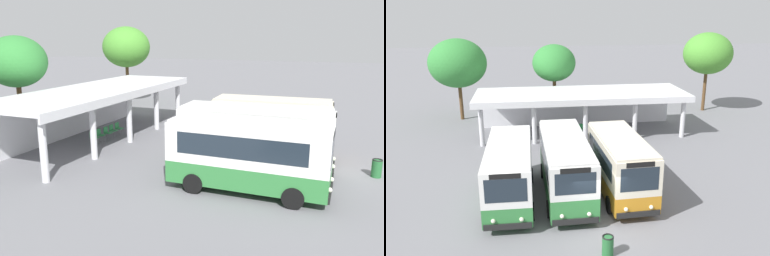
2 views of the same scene
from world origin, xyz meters
TOP-DOWN VIEW (x-y plane):
  - ground_plane at (0.00, 0.00)m, footprint 180.00×180.00m
  - city_bus_nearest_orange at (-4.17, 3.54)m, footprint 2.45×7.02m
  - city_bus_second_in_row at (-1.21, 3.93)m, footprint 2.50×7.76m
  - city_bus_middle_cream at (1.75, 3.65)m, footprint 2.58×6.74m
  - terminal_canopy at (1.22, 15.46)m, footprint 16.79×5.54m
  - waiting_chair_end_by_column at (-0.16, 14.44)m, footprint 0.45×0.45m
  - waiting_chair_second_from_end at (0.54, 14.43)m, footprint 0.45×0.45m
  - waiting_chair_middle_seat at (1.23, 14.35)m, footprint 0.45×0.45m
  - waiting_chair_fourth_seat at (1.93, 14.38)m, footprint 0.45×0.45m
  - waiting_chair_fifth_seat at (2.62, 14.35)m, footprint 0.45×0.45m
  - roadside_tree_behind_canopy at (-0.56, 19.77)m, footprint 3.90×3.90m
  - roadside_tree_east_of_canopy at (14.34, 20.48)m, footprint 4.66×4.66m
  - roadside_tree_west_of_canopy at (-9.06, 20.32)m, footprint 5.08×5.08m
  - litter_bin_apron at (-0.06, -1.85)m, footprint 0.49×0.49m

SIDE VIEW (x-z plane):
  - ground_plane at x=0.00m, z-range 0.00..0.00m
  - litter_bin_apron at x=-0.06m, z-range 0.01..0.91m
  - waiting_chair_end_by_column at x=-0.16m, z-range 0.09..0.95m
  - waiting_chair_second_from_end at x=0.54m, z-range 0.09..0.95m
  - waiting_chair_middle_seat at x=1.23m, z-range 0.09..0.95m
  - waiting_chair_fourth_seat at x=1.93m, z-range 0.09..0.95m
  - waiting_chair_fifth_seat at x=2.62m, z-range 0.09..0.95m
  - city_bus_nearest_orange at x=-4.17m, z-range 0.17..3.36m
  - city_bus_second_in_row at x=-1.21m, z-range 0.17..3.43m
  - city_bus_middle_cream at x=1.75m, z-range 0.17..3.43m
  - terminal_canopy at x=1.22m, z-range 0.92..4.32m
  - roadside_tree_behind_canopy at x=-0.56m, z-range 1.70..8.45m
  - roadside_tree_west_of_canopy at x=-9.06m, z-range 1.48..8.79m
  - roadside_tree_east_of_canopy at x=14.34m, z-range 1.81..9.44m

